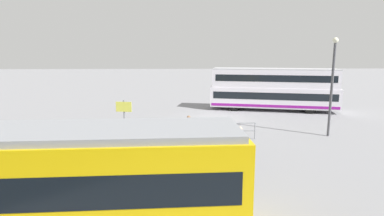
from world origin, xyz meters
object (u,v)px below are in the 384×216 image
at_px(pedestrian_crossing, 240,141).
at_px(street_lamp, 332,79).
at_px(double_decker_bus, 273,89).
at_px(pedestrian_near_railing, 189,127).
at_px(info_sign, 124,112).

relative_size(pedestrian_crossing, street_lamp, 0.28).
relative_size(double_decker_bus, pedestrian_near_railing, 7.23).
xyz_separation_m(pedestrian_near_railing, info_sign, (4.10, -1.19, 0.72)).
bearing_deg(pedestrian_near_railing, double_decker_bus, -128.67).
height_order(pedestrian_near_railing, street_lamp, street_lamp).
height_order(double_decker_bus, street_lamp, street_lamp).
xyz_separation_m(pedestrian_crossing, street_lamp, (-6.69, -4.46, 2.70)).
bearing_deg(double_decker_bus, pedestrian_crossing, 67.36).
height_order(pedestrian_crossing, info_sign, info_sign).
xyz_separation_m(pedestrian_crossing, info_sign, (6.57, -4.66, 0.63)).
distance_m(pedestrian_near_railing, info_sign, 4.33).
height_order(pedestrian_near_railing, info_sign, info_sign).
height_order(double_decker_bus, pedestrian_crossing, double_decker_bus).
bearing_deg(street_lamp, double_decker_bus, -83.95).
distance_m(pedestrian_crossing, street_lamp, 8.48).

